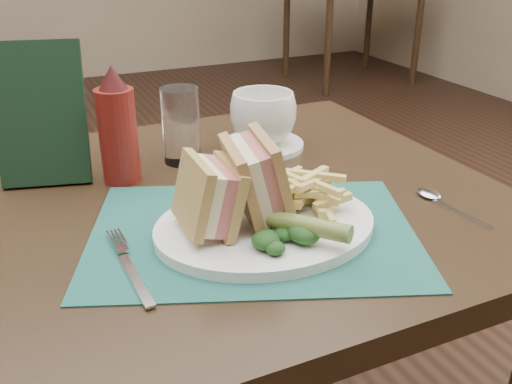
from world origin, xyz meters
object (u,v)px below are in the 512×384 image
Objects in this scene: drinking_glass at (181,126)px; ketchup_bottle at (117,125)px; table_bg_right at (350,32)px; plate at (265,226)px; placemat at (253,232)px; coffee_cup at (263,118)px; saucer at (263,145)px; sandwich_half_a at (193,198)px; sandwich_half_b at (241,179)px; check_presenter at (41,114)px.

ketchup_bottle is at bearing -161.71° from drinking_glass.
table_bg_right is 3.91m from plate.
plate reaches higher than placemat.
plate is 2.50× the size of coffee_cup.
saucer is at bearing -126.24° from table_bg_right.
ketchup_bottle is at bearing 100.29° from sandwich_half_a.
placemat is 0.08m from sandwich_half_b.
sandwich_half_b reaches higher than plate.
sandwich_half_a reaches higher than saucer.
ketchup_bottle is at bearing -14.71° from check_presenter.
table_bg_right is at bearing 50.81° from ketchup_bottle.
saucer reaches higher than table_bg_right.
sandwich_half_a reaches higher than coffee_cup.
saucer is 0.29m from ketchup_bottle.
check_presenter is at bearing 116.63° from sandwich_half_a.
saucer is 0.81× the size of ketchup_bottle.
plate is 0.40m from check_presenter.
saucer is (0.23, 0.28, -0.06)m from sandwich_half_a.
coffee_cup is at bearing 8.41° from ketchup_bottle.
check_presenter is at bearing -130.96° from table_bg_right.
placemat is at bearing -0.90° from sandwich_half_a.
plate is at bearing -18.58° from placemat.
sandwich_half_a is (-2.34, -3.17, 0.44)m from table_bg_right.
sandwich_half_a reaches higher than placemat.
sandwich_half_b reaches higher than sandwich_half_a.
saucer is 0.17m from drinking_glass.
plate is at bearing -37.95° from check_presenter.
placemat is 0.33m from coffee_cup.
sandwich_half_a is at bearing -161.28° from sandwich_half_b.
ketchup_bottle is at bearing -171.59° from saucer.
ketchup_bottle is (-0.04, 0.24, 0.03)m from sandwich_half_a.
sandwich_half_a reaches higher than table_bg_right.
check_presenter is (-0.14, 0.30, 0.04)m from sandwich_half_a.
ketchup_bottle is 0.12m from check_presenter.
drinking_glass is at bearing 90.94° from placemat.
check_presenter is (-0.37, 0.02, 0.10)m from saucer.
coffee_cup is at bearing 68.00° from plate.
plate is 2.31× the size of drinking_glass.
saucer is 0.39m from check_presenter.
drinking_glass is at bearing 9.10° from check_presenter.
drinking_glass is (-2.27, -2.89, 0.44)m from table_bg_right.
coffee_cup is 0.54× the size of check_presenter.
table_bg_right is at bearing 51.82° from drinking_glass.
saucer is (0.16, 0.27, -0.07)m from sandwich_half_b.
placemat is at bearing -89.06° from drinking_glass.
sandwich_half_b is at bearing -39.29° from check_presenter.
placemat is (-2.26, -3.17, 0.38)m from table_bg_right.
coffee_cup is 0.65× the size of ketchup_bottle.
plate is at bearing -125.30° from table_bg_right.
saucer is at bearing 0.80° from drinking_glass.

